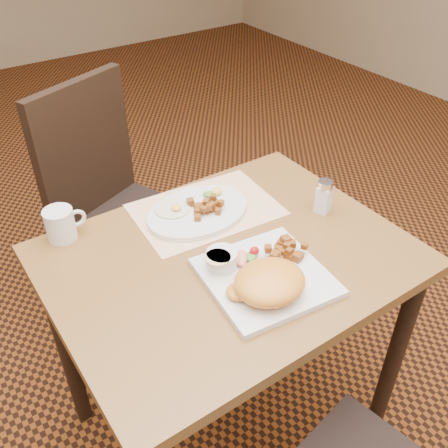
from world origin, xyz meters
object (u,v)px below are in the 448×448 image
table (229,285)px  plate_square (265,277)px  salt_shaker (324,196)px  coffee_mug (61,224)px  plate_oval (198,212)px  chair_far (114,200)px

table → plate_square: (0.02, -0.13, 0.12)m
table → salt_shaker: (0.33, 0.00, 0.16)m
table → salt_shaker: size_ratio=9.00×
table → plate_square: 0.17m
plate_square → coffee_mug: coffee_mug is taller
plate_square → coffee_mug: size_ratio=2.55×
plate_square → plate_oval: size_ratio=0.92×
plate_oval → salt_shaker: size_ratio=3.05×
chair_far → salt_shaker: (0.36, -0.69, 0.26)m
coffee_mug → plate_oval: bearing=-18.6°
table → plate_oval: (0.03, 0.19, 0.12)m
chair_far → plate_oval: size_ratio=3.19×
table → salt_shaker: 0.37m
chair_far → coffee_mug: size_ratio=8.83×
table → chair_far: 0.70m
chair_far → coffee_mug: chair_far is taller
table → chair_far: size_ratio=0.93×
plate_oval → salt_shaker: 0.36m
plate_square → salt_shaker: 0.34m
plate_square → chair_far: bearing=93.3°
plate_square → plate_oval: plate_oval is taller
chair_far → plate_oval: 0.56m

